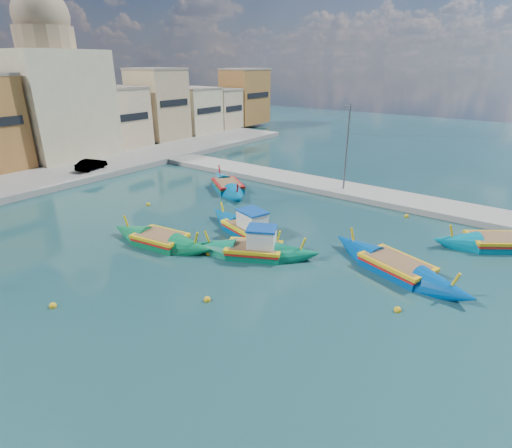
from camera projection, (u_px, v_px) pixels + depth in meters
ground at (303, 299)px, 20.53m from camera, size 160.00×160.00×0.00m
east_quay at (411, 202)px, 33.83m from camera, size 4.00×70.00×0.50m
north_quay at (12, 186)px, 38.06m from camera, size 80.00×8.00×0.60m
north_townhouses at (34, 122)px, 45.31m from camera, size 83.20×7.87×10.19m
church_block at (54, 88)px, 46.85m from camera, size 10.00×10.00×19.10m
quay_street_lamp at (347, 147)px, 35.19m from camera, size 1.18×0.16×8.00m
luzzu_turquoise_cabin at (248, 230)px, 28.02m from camera, size 4.68×9.56×3.01m
luzzu_blue_cabin at (255, 251)px, 24.94m from camera, size 5.60×8.49×2.99m
luzzu_cyan_mid at (228, 187)px, 37.86m from camera, size 7.31×9.04×2.81m
luzzu_green at (161, 241)px, 26.52m from camera, size 3.30×8.55×2.63m
luzzu_blue_south at (396, 268)px, 23.02m from camera, size 5.18×9.85×2.79m
luzzu_cyan_south at (497, 244)px, 26.09m from camera, size 6.78×8.37×2.71m
mooring_buoys at (240, 255)px, 24.99m from camera, size 23.39×22.51×0.36m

